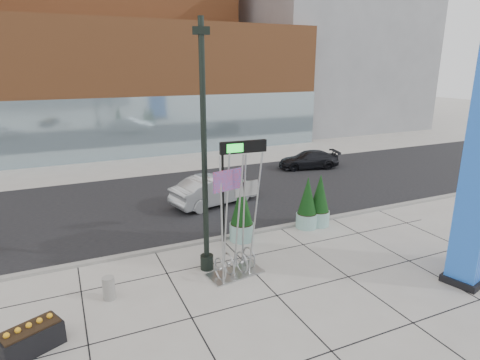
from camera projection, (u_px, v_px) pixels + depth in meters
name	position (u px, v px, depth m)	size (l,w,h in m)	color
ground	(238.00, 288.00, 13.97)	(160.00, 160.00, 0.00)	#9E9991
street_asphalt	(166.00, 202.00, 22.72)	(80.00, 12.00, 0.02)	black
curb_edge	(200.00, 242.00, 17.45)	(80.00, 0.30, 0.12)	gray
tower_podium	(127.00, 88.00, 36.47)	(34.00, 10.00, 11.00)	#9A562C
tower_glass_front	(139.00, 128.00, 33.10)	(34.00, 0.60, 5.00)	#8CA5B2
building_grey_parking	(323.00, 52.00, 49.82)	(20.00, 18.00, 18.00)	slate
lamp_post	(205.00, 176.00, 14.26)	(0.61, 0.49, 8.99)	black
public_art_sculpture	(235.00, 244.00, 14.58)	(2.14, 1.29, 4.58)	#A8AAAC
concrete_bollard	(109.00, 288.00, 13.22)	(0.40, 0.40, 0.78)	gray
overhead_street_sign	(239.00, 156.00, 16.95)	(2.08, 0.29, 4.41)	black
round_planter_east	(320.00, 201.00, 19.13)	(1.02, 1.02, 2.55)	#92C4BB
round_planter_mid	(307.00, 204.00, 18.86)	(1.00, 1.00, 2.50)	#92C4BB
round_planter_west	(242.00, 212.00, 17.48)	(1.08, 1.08, 2.71)	#92C4BB
box_planter_north	(31.00, 338.00, 10.81)	(1.74, 1.36, 0.86)	black
car_silver_mid	(215.00, 190.00, 22.14)	(1.74, 4.98, 1.64)	#B3B7BB
car_dark_east	(309.00, 160.00, 29.96)	(1.82, 4.49, 1.30)	black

